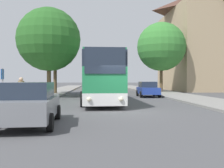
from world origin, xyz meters
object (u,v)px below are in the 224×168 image
Objects in this scene: bus_middle at (98,79)px; bus_stop_sign at (3,83)px; bus_rear at (96,79)px; pedestrian_waiting_far at (21,89)px; parked_car_right_near at (148,89)px; tree_left_near at (49,40)px; bus_front at (100,78)px; parked_car_left_curb at (30,103)px; pedestrian_waiting_near at (21,91)px; tree_right_near at (161,47)px; tree_left_far at (55,48)px.

bus_middle reaches higher than bus_stop_sign.
bus_rear is 30.24m from pedestrian_waiting_far.
tree_left_near is (-9.76, -0.33, 4.82)m from parked_car_right_near.
parked_car_left_curb is at bearing -107.46° from bus_front.
parked_car_left_curb is at bearing 96.00° from pedestrian_waiting_near.
tree_right_near is at bearing 162.07° from pedestrian_waiting_far.
bus_front is at bearing -159.00° from pedestrian_waiting_near.
pedestrian_waiting_near is (-4.86, -32.50, -0.79)m from bus_rear.
bus_middle is 10.19m from parked_car_right_near.
tree_right_near is at bearing -62.27° from bus_rear.
pedestrian_waiting_far is (-5.68, -29.69, -0.79)m from bus_rear.
parked_car_left_curb is 2.00× the size of bus_stop_sign.
bus_middle is 6.67× the size of pedestrian_waiting_near.
bus_middle is at bearing -174.59° from pedestrian_waiting_far.
bus_front is 12.79m from tree_left_far.
pedestrian_waiting_far is at bearing -134.58° from tree_right_near.
bus_middle is 16.50m from pedestrian_waiting_far.
bus_middle reaches higher than parked_car_right_near.
bus_rear is 34.00m from bus_stop_sign.
pedestrian_waiting_far is at bearing 90.26° from bus_stop_sign.
pedestrian_waiting_near is at bearing -106.68° from bus_middle.
bus_rear is 4.76× the size of bus_stop_sign.
bus_middle reaches higher than parked_car_left_curb.
bus_front reaches higher than pedestrian_waiting_near.
tree_left_near is at bearing -162.84° from pedestrian_waiting_far.
pedestrian_waiting_far is at bearing -177.63° from bus_front.
tree_left_near is (-1.95, 15.70, 4.78)m from parked_car_left_curb.
bus_stop_sign is (-2.96, 5.76, 0.72)m from parked_car_left_curb.
tree_right_near is (8.42, 14.06, 4.21)m from bus_front.
tree_right_near is at bearing -111.88° from parked_car_right_near.
pedestrian_waiting_far is (-0.82, 2.81, 0.01)m from pedestrian_waiting_near.
tree_left_far reaches higher than bus_rear.
parked_car_left_curb is 1.08× the size of parked_car_right_near.
parked_car_right_near is (7.81, 16.02, -0.05)m from parked_car_left_curb.
pedestrian_waiting_far is (-10.78, -6.43, 0.24)m from parked_car_right_near.
parked_car_left_curb is (-3.00, -24.96, -0.94)m from bus_middle.
tree_left_near is (1.00, 9.94, 4.06)m from bus_stop_sign.
tree_left_near is at bearing 128.55° from bus_front.
pedestrian_waiting_near is 10.02m from tree_left_near.
bus_front is at bearing 120.56° from pedestrian_waiting_far.
parked_car_right_near is 10.22m from tree_right_near.
pedestrian_waiting_near is at bearing -127.88° from tree_right_near.
bus_front reaches higher than parked_car_right_near.
bus_rear is 2.57× the size of parked_car_right_near.
bus_middle is 6.61× the size of pedestrian_waiting_far.
tree_right_near is (13.44, 2.85, 0.61)m from tree_left_far.
tree_left_near reaches higher than tree_left_far.
bus_stop_sign is (-5.81, -4.23, -0.32)m from bus_front.
parked_car_right_near is at bearing 1.93° from tree_left_near.
bus_front is 1.03× the size of bus_middle.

